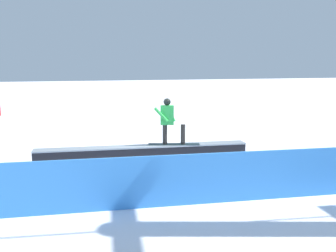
{
  "coord_description": "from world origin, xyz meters",
  "views": [
    {
      "loc": [
        2.53,
        11.25,
        3.07
      ],
      "look_at": [
        -0.47,
        1.04,
        1.36
      ],
      "focal_mm": 41.64,
      "sensor_mm": 36.0,
      "label": 1
    }
  ],
  "objects": [
    {
      "name": "snowboarder",
      "position": [
        -0.8,
        0.04,
        1.38
      ],
      "size": [
        1.59,
        0.72,
        1.42
      ],
      "color": "black",
      "rests_on": "grind_box"
    },
    {
      "name": "ground_plane",
      "position": [
        0.0,
        0.0,
        0.0
      ],
      "size": [
        120.0,
        120.0,
        0.0
      ],
      "primitive_type": "plane",
      "color": "white"
    },
    {
      "name": "grind_box",
      "position": [
        0.0,
        0.0,
        0.28
      ],
      "size": [
        6.42,
        1.03,
        0.62
      ],
      "color": "black",
      "rests_on": "ground_plane"
    },
    {
      "name": "safety_fence",
      "position": [
        0.0,
        3.51,
        0.57
      ],
      "size": [
        13.45,
        1.25,
        1.14
      ],
      "primitive_type": "cube",
      "rotation": [
        0.0,
        0.0,
        -0.09
      ],
      "color": "#3480DC",
      "rests_on": "ground_plane"
    }
  ]
}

